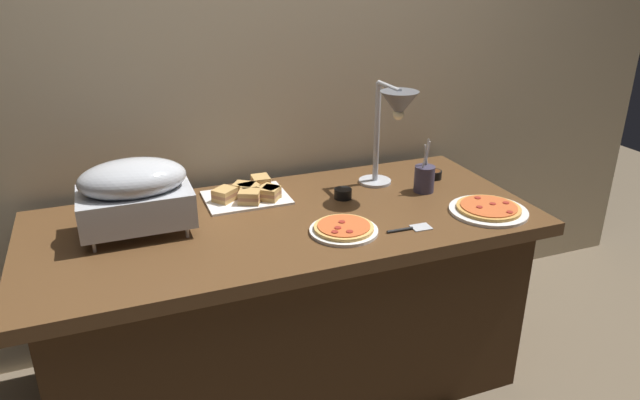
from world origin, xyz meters
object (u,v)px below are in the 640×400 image
pizza_plate_front (488,209)px  sandwich_platter (250,193)px  serving_spatula (411,229)px  chafing_dish (134,193)px  heat_lamp (395,114)px  utensil_holder (424,178)px  pizza_plate_center (344,229)px  sauce_cup_far (434,174)px  sauce_cup_near (343,193)px

pizza_plate_front → sandwich_platter: sandwich_platter is taller
pizza_plate_front → serving_spatula: pizza_plate_front is taller
chafing_dish → heat_lamp: size_ratio=0.86×
pizza_plate_front → serving_spatula: (-0.35, -0.03, -0.01)m
pizza_plate_front → utensil_holder: 0.31m
pizza_plate_center → sandwich_platter: size_ratio=0.74×
sauce_cup_far → serving_spatula: (-0.35, -0.42, -0.02)m
heat_lamp → sauce_cup_far: size_ratio=6.42×
pizza_plate_center → sauce_cup_far: (0.59, 0.35, 0.01)m
pizza_plate_front → sauce_cup_near: sauce_cup_near is taller
pizza_plate_center → serving_spatula: 0.24m
heat_lamp → pizza_plate_front: (0.27, -0.30, -0.33)m
chafing_dish → sauce_cup_far: 1.27m
chafing_dish → sauce_cup_near: size_ratio=5.35×
chafing_dish → sandwich_platter: (0.45, 0.16, -0.13)m
sandwich_platter → sauce_cup_far: 0.82m
pizza_plate_center → sauce_cup_far: bearing=31.2°
chafing_dish → pizza_plate_front: size_ratio=1.28×
pizza_plate_front → sauce_cup_far: bearing=90.2°
sauce_cup_far → heat_lamp: bearing=-159.9°
sauce_cup_near → sauce_cup_far: size_ratio=1.03×
pizza_plate_front → sandwich_platter: (-0.82, 0.46, 0.01)m
pizza_plate_center → sauce_cup_far: 0.68m
pizza_plate_center → sauce_cup_near: bearing=67.3°
sandwich_platter → sauce_cup_near: sandwich_platter is taller
pizza_plate_center → utensil_holder: utensil_holder is taller
pizza_plate_center → sauce_cup_far: sauce_cup_far is taller
sandwich_platter → serving_spatula: (0.47, -0.49, -0.02)m
sandwich_platter → heat_lamp: bearing=-16.2°
heat_lamp → serving_spatula: size_ratio=2.60×
pizza_plate_center → serving_spatula: bearing=-15.7°
pizza_plate_front → sauce_cup_far: 0.39m
heat_lamp → sandwich_platter: heat_lamp is taller
sauce_cup_far → sauce_cup_near: bearing=-172.2°
sandwich_platter → pizza_plate_front: bearing=-29.3°
chafing_dish → sauce_cup_far: chafing_dish is taller
sandwich_platter → pizza_plate_center: bearing=-61.1°
sandwich_platter → utensil_holder: utensil_holder is taller
pizza_plate_front → sauce_cup_far: size_ratio=4.30×
heat_lamp → pizza_plate_center: heat_lamp is taller
serving_spatula → pizza_plate_front: bearing=4.2°
heat_lamp → serving_spatula: bearing=-104.9°
sauce_cup_far → chafing_dish: bearing=-175.9°
heat_lamp → pizza_plate_front: heat_lamp is taller
pizza_plate_front → sauce_cup_near: (-0.47, 0.33, 0.01)m
chafing_dish → utensil_holder: size_ratio=1.66×
utensil_holder → serving_spatula: utensil_holder is taller
chafing_dish → pizza_plate_front: chafing_dish is taller
sauce_cup_far → utensil_holder: bearing=-136.0°
sandwich_platter → sauce_cup_far: size_ratio=4.76×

